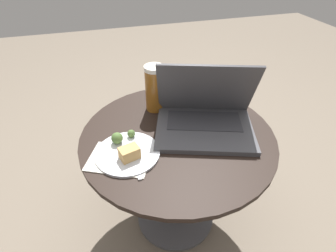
% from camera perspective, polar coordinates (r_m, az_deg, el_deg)
% --- Properties ---
extents(ground_plane, '(6.00, 6.00, 0.00)m').
position_cam_1_polar(ground_plane, '(1.32, 1.59, -18.83)').
color(ground_plane, '#726656').
extents(table, '(0.70, 0.70, 0.50)m').
position_cam_1_polar(table, '(1.03, 1.95, -7.05)').
color(table, '#515156').
rests_on(table, ground_plane).
extents(napkin, '(0.24, 0.21, 0.00)m').
position_cam_1_polar(napkin, '(0.86, -10.51, -7.09)').
color(napkin, silver).
rests_on(napkin, table).
extents(laptop, '(0.41, 0.36, 0.25)m').
position_cam_1_polar(laptop, '(0.96, 8.05, 2.23)').
color(laptop, '#47474C').
rests_on(laptop, table).
extents(beer_glass, '(0.08, 0.08, 0.19)m').
position_cam_1_polar(beer_glass, '(1.03, -2.92, 8.19)').
color(beer_glass, brown).
rests_on(beer_glass, table).
extents(snack_plate, '(0.21, 0.21, 0.05)m').
position_cam_1_polar(snack_plate, '(0.87, -8.93, -5.33)').
color(snack_plate, silver).
rests_on(snack_plate, table).
extents(fork, '(0.03, 0.17, 0.00)m').
position_cam_1_polar(fork, '(0.86, -6.88, -6.76)').
color(fork, '#B2B2B7').
rests_on(fork, table).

